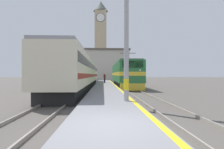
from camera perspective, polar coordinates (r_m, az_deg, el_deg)
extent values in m
plane|color=#514C47|center=(35.10, -2.41, -3.10)|extent=(200.00, 200.00, 0.00)
cube|color=slate|center=(30.09, -2.34, -3.19)|extent=(2.94, 140.00, 0.43)
cube|color=yellow|center=(30.12, 0.18, -2.77)|extent=(0.20, 140.00, 0.00)
cube|color=#514C47|center=(30.27, 3.24, -3.56)|extent=(2.83, 140.00, 0.02)
cube|color=gray|center=(30.20, 1.89, -3.42)|extent=(0.07, 140.00, 0.14)
cube|color=gray|center=(30.35, 4.59, -3.40)|extent=(0.07, 140.00, 0.14)
cube|color=#514C47|center=(30.24, -8.33, -3.56)|extent=(2.83, 140.00, 0.02)
cube|color=gray|center=(30.31, -9.69, -3.40)|extent=(0.07, 140.00, 0.14)
cube|color=gray|center=(30.18, -6.97, -3.42)|extent=(0.07, 140.00, 0.14)
cube|color=black|center=(26.68, 4.07, -3.08)|extent=(2.47, 13.95, 0.90)
cube|color=#286B38|center=(26.65, 4.07, 0.73)|extent=(2.90, 15.17, 2.65)
cube|color=gold|center=(26.64, 4.07, 0.16)|extent=(2.92, 15.19, 0.44)
cube|color=gold|center=(19.33, 6.73, -4.09)|extent=(2.75, 0.30, 0.81)
cube|color=black|center=(19.23, 6.77, 3.35)|extent=(2.32, 0.12, 0.80)
sphere|color=white|center=(19.05, 4.43, 1.45)|extent=(0.20, 0.20, 0.20)
sphere|color=white|center=(19.31, 9.13, 1.43)|extent=(0.20, 0.20, 0.20)
cube|color=#4C4C51|center=(26.70, 4.07, 3.70)|extent=(2.61, 14.41, 0.12)
cylinder|color=#333333|center=(22.66, 5.33, 5.80)|extent=(0.06, 0.63, 1.03)
cylinder|color=#333333|center=(23.35, 5.09, 5.62)|extent=(0.06, 0.63, 1.03)
cube|color=#262626|center=(23.06, 5.21, 6.94)|extent=(2.03, 0.08, 0.06)
cube|color=black|center=(25.50, -9.35, -3.22)|extent=(2.46, 30.37, 0.90)
cube|color=beige|center=(25.47, -9.35, 1.01)|extent=(2.90, 31.64, 2.86)
cube|color=black|center=(25.49, -9.35, 2.30)|extent=(2.92, 31.00, 0.64)
cube|color=maroon|center=(25.47, -9.35, -0.28)|extent=(2.92, 31.00, 0.36)
cube|color=gray|center=(25.54, -9.35, 4.45)|extent=(2.67, 31.64, 0.20)
cylinder|color=#9E9EA3|center=(9.73, 4.68, 13.69)|extent=(0.27, 0.27, 7.46)
cylinder|color=yellow|center=(9.47, 4.68, -3.19)|extent=(0.29, 0.29, 0.60)
cylinder|color=#23232D|center=(29.77, -2.43, -2.02)|extent=(0.26, 0.26, 0.81)
cylinder|color=maroon|center=(29.76, -2.43, -0.59)|extent=(0.34, 0.34, 0.68)
sphere|color=tan|center=(29.76, -2.43, 0.27)|extent=(0.22, 0.22, 0.22)
cube|color=tan|center=(64.20, -3.73, 9.40)|extent=(4.15, 4.15, 24.85)
cylinder|color=black|center=(64.44, -3.76, 18.09)|extent=(3.20, 0.06, 3.20)
cylinder|color=white|center=(64.41, -3.76, 18.10)|extent=(2.90, 0.10, 2.90)
cone|color=#47514C|center=(68.03, -3.73, 21.36)|extent=(5.19, 5.19, 3.73)
cube|color=#B7B2A3|center=(53.13, -5.16, 2.68)|extent=(18.95, 8.44, 8.81)
cube|color=#564C47|center=(53.55, -5.16, 7.65)|extent=(19.55, 9.04, 0.50)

